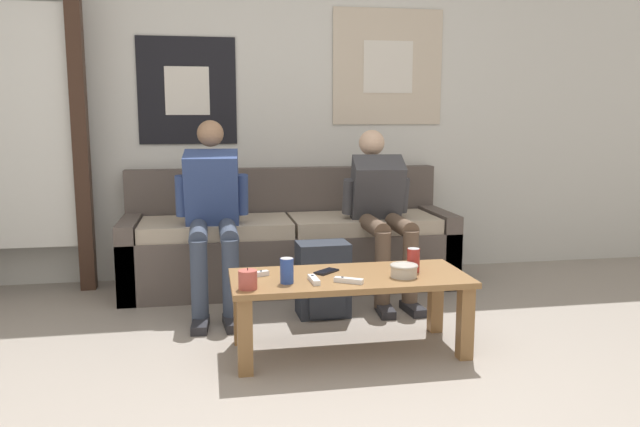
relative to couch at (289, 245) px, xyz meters
The scene contains 16 objects.
ground_plane 2.03m from the couch, 94.47° to the right, with size 18.00×18.00×0.00m, color gray.
wall_back 1.07m from the couch, 113.09° to the left, with size 10.00×0.07×2.55m.
door_frame 2.07m from the couch, behind, with size 1.00×0.10×2.15m.
couch is the anchor object (origin of this frame).
coffee_table 1.34m from the couch, 84.39° to the right, with size 1.20×0.52×0.40m.
person_seated_adult 0.76m from the couch, 143.23° to the right, with size 0.47×0.89×1.18m.
person_seated_teen 0.75m from the couch, 31.80° to the right, with size 0.47×0.91×1.11m.
backpack 0.75m from the couch, 81.76° to the right, with size 0.32×0.25×0.45m.
ceramic_bowl 1.48m from the couch, 74.42° to the right, with size 0.14×0.14×0.07m.
pillar_candle 1.56m from the couch, 104.75° to the right, with size 0.09×0.09×0.10m.
drink_can_blue 1.45m from the couch, 98.01° to the right, with size 0.07×0.07×0.12m.
drink_can_red 1.42m from the couch, 70.23° to the right, with size 0.07×0.07×0.12m.
game_controller_near_left 1.49m from the couch, 86.30° to the right, with size 0.14×0.10×0.03m.
game_controller_near_right 1.33m from the couch, 105.04° to the right, with size 0.15×0.08×0.03m.
game_controller_far_center 1.44m from the couch, 92.76° to the right, with size 0.04×0.15×0.03m.
cell_phone 1.26m from the couch, 88.75° to the right, with size 0.15×0.14×0.01m.
Camera 1 is at (-0.41, -2.34, 1.21)m, focal length 35.00 mm.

